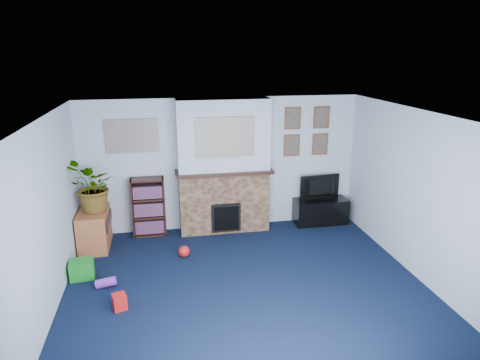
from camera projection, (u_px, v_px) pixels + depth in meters
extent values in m
cube|color=black|center=(247.00, 287.00, 5.99)|extent=(5.00, 4.50, 0.01)
cube|color=white|center=(248.00, 116.00, 5.29)|extent=(5.00, 4.50, 0.01)
cube|color=silver|center=(222.00, 164.00, 7.75)|extent=(5.00, 0.04, 2.40)
cube|color=silver|center=(302.00, 302.00, 3.52)|extent=(5.00, 0.04, 2.40)
cube|color=silver|center=(46.00, 221.00, 5.19)|extent=(0.04, 4.50, 2.40)
cube|color=silver|center=(419.00, 196.00, 6.08)|extent=(0.04, 4.50, 2.40)
cube|color=brown|center=(224.00, 202.00, 7.75)|extent=(1.60, 0.40, 1.10)
cube|color=brown|center=(223.00, 136.00, 7.40)|extent=(1.60, 0.40, 1.30)
cube|color=brown|center=(224.00, 172.00, 7.56)|extent=(1.72, 0.50, 0.05)
cube|color=brown|center=(226.00, 218.00, 7.62)|extent=(0.52, 0.08, 0.52)
cube|color=brown|center=(226.00, 218.00, 7.59)|extent=(0.44, 0.02, 0.44)
cube|color=gray|center=(225.00, 137.00, 7.19)|extent=(1.00, 0.03, 0.68)
cube|color=gray|center=(132.00, 136.00, 7.29)|extent=(0.90, 0.03, 0.58)
cube|color=brown|center=(293.00, 118.00, 7.73)|extent=(0.30, 0.03, 0.40)
cube|color=brown|center=(322.00, 117.00, 7.83)|extent=(0.30, 0.03, 0.40)
cube|color=brown|center=(292.00, 145.00, 7.88)|extent=(0.30, 0.03, 0.40)
cube|color=brown|center=(320.00, 144.00, 7.97)|extent=(0.30, 0.03, 0.40)
cube|color=black|center=(320.00, 212.00, 8.16)|extent=(1.00, 0.42, 0.48)
imported|color=black|center=(321.00, 188.00, 8.04)|extent=(0.79, 0.17, 0.45)
cube|color=black|center=(149.00, 204.00, 7.69)|extent=(0.58, 0.02, 1.05)
cube|color=black|center=(133.00, 208.00, 7.52)|extent=(0.03, 0.28, 1.05)
cube|color=black|center=(164.00, 206.00, 7.62)|extent=(0.03, 0.28, 1.05)
cube|color=black|center=(150.00, 233.00, 7.72)|extent=(0.56, 0.28, 0.03)
cube|color=black|center=(149.00, 216.00, 7.62)|extent=(0.56, 0.28, 0.03)
cube|color=black|center=(148.00, 198.00, 7.52)|extent=(0.56, 0.28, 0.03)
cube|color=black|center=(147.00, 179.00, 7.42)|extent=(0.56, 0.28, 0.03)
cube|color=black|center=(150.00, 225.00, 7.66)|extent=(0.50, 0.22, 0.24)
cube|color=black|center=(149.00, 208.00, 7.57)|extent=(0.50, 0.22, 0.24)
cube|color=black|center=(148.00, 191.00, 7.47)|extent=(0.50, 0.22, 0.22)
cube|color=#A75B35|center=(94.00, 227.00, 7.13)|extent=(0.46, 0.83, 0.65)
imported|color=#26661E|center=(93.00, 187.00, 6.88)|extent=(0.82, 0.89, 0.85)
cube|color=gold|center=(220.00, 167.00, 7.50)|extent=(0.10, 0.06, 0.14)
cylinder|color=#B2BFC6|center=(243.00, 165.00, 7.57)|extent=(0.05, 0.05, 0.16)
sphere|color=gray|center=(190.00, 169.00, 7.40)|extent=(0.12, 0.12, 0.12)
cylinder|color=red|center=(264.00, 165.00, 7.64)|extent=(0.06, 0.06, 0.11)
cube|color=#198C26|center=(82.00, 269.00, 6.21)|extent=(0.36, 0.30, 0.27)
sphere|color=red|center=(184.00, 251.00, 6.86)|extent=(0.19, 0.19, 0.19)
cube|color=red|center=(119.00, 301.00, 5.46)|extent=(0.21, 0.21, 0.20)
cylinder|color=purple|center=(106.00, 283.00, 5.98)|extent=(0.29, 0.13, 0.17)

